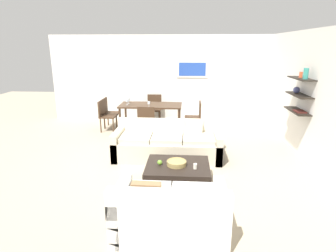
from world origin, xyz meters
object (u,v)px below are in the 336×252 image
object	(u,v)px
apple_on_coffee_table	(160,162)
wine_glass_foot	(149,103)
dining_chair_left_far	(109,111)
dining_chair_right_near	(196,115)
dining_table	(151,107)
candle_jar	(195,166)
decorative_bowl	(177,163)
coffee_table	(178,175)
sofa_beige	(168,144)
wine_glass_left_near	(127,101)
dining_chair_left_near	(105,114)
dining_chair_foot	(147,120)
wine_glass_left_far	(129,100)
dining_chair_head	(154,107)
loveseat_white	(170,212)

from	to	relation	value
apple_on_coffee_table	wine_glass_foot	world-z (taller)	wine_glass_foot
dining_chair_left_far	dining_chair_right_near	bearing A→B (deg)	-8.47
dining_chair_right_near	wine_glass_foot	distance (m)	1.35
dining_table	dining_chair_right_near	distance (m)	1.31
candle_jar	apple_on_coffee_table	size ratio (longest dim) A/B	1.05
wine_glass_foot	decorative_bowl	bearing A→B (deg)	-73.61
coffee_table	dining_chair_right_near	xyz separation A→B (m)	(0.39, 3.13, 0.31)
sofa_beige	wine_glass_left_near	size ratio (longest dim) A/B	14.15
coffee_table	wine_glass_left_near	bearing A→B (deg)	115.77
decorative_bowl	wine_glass_foot	bearing A→B (deg)	106.39
apple_on_coffee_table	dining_chair_left_near	distance (m)	3.67
decorative_bowl	dining_chair_foot	size ratio (longest dim) A/B	0.39
apple_on_coffee_table	wine_glass_left_far	world-z (taller)	wine_glass_left_far
decorative_bowl	dining_chair_left_far	xyz separation A→B (m)	(-2.16, 3.53, 0.08)
decorative_bowl	dining_chair_head	world-z (taller)	dining_chair_head
sofa_beige	dining_chair_left_far	xyz separation A→B (m)	(-1.92, 2.25, 0.21)
loveseat_white	dining_table	world-z (taller)	loveseat_white
decorative_bowl	dining_chair_left_near	bearing A→B (deg)	124.45
dining_table	dining_chair_left_near	bearing A→B (deg)	-171.53
apple_on_coffee_table	wine_glass_left_far	distance (m)	3.69
loveseat_white	dining_chair_head	distance (m)	5.53
dining_chair_foot	wine_glass_left_near	world-z (taller)	wine_glass_left_near
dining_chair_head	wine_glass_foot	xyz separation A→B (m)	(-0.00, -1.20, 0.36)
decorative_bowl	dining_chair_left_near	size ratio (longest dim) A/B	0.39
dining_table	dining_chair_right_near	bearing A→B (deg)	-8.47
coffee_table	dining_chair_head	xyz separation A→B (m)	(-0.89, 4.15, 0.31)
wine_glass_left_near	wine_glass_left_far	world-z (taller)	wine_glass_left_near
decorative_bowl	apple_on_coffee_table	xyz separation A→B (m)	(-0.29, -0.00, -0.00)
dining_chair_head	dining_chair_right_near	distance (m)	1.64
sofa_beige	dining_table	xyz separation A→B (m)	(-0.63, 2.06, 0.38)
apple_on_coffee_table	dining_chair_foot	distance (m)	2.58
dining_chair_left_near	dining_chair_foot	size ratio (longest dim) A/B	1.00
dining_chair_left_far	dining_chair_right_near	distance (m)	2.60
loveseat_white	wine_glass_foot	xyz separation A→B (m)	(-0.84, 4.26, 0.57)
coffee_table	dining_chair_foot	xyz separation A→B (m)	(-0.89, 2.49, 0.31)
decorative_bowl	apple_on_coffee_table	world-z (taller)	apple_on_coffee_table
wine_glass_left_far	loveseat_white	bearing A→B (deg)	-72.45
candle_jar	dining_chair_head	xyz separation A→B (m)	(-1.19, 4.30, 0.08)
loveseat_white	dining_chair_foot	size ratio (longest dim) A/B	1.64
dining_chair_foot	dining_chair_right_near	world-z (taller)	same
loveseat_white	candle_jar	world-z (taller)	loveseat_white
sofa_beige	wine_glass_left_far	xyz separation A→B (m)	(-1.29, 2.16, 0.57)
dining_chair_left_far	wine_glass_foot	world-z (taller)	wine_glass_foot
decorative_bowl	wine_glass_left_near	size ratio (longest dim) A/B	2.13
wine_glass_left_near	dining_chair_head	bearing A→B (deg)	54.88
decorative_bowl	coffee_table	bearing A→B (deg)	48.08
wine_glass_left_near	coffee_table	bearing A→B (deg)	-64.23
dining_table	dining_chair_head	size ratio (longest dim) A/B	2.00
dining_chair_right_near	wine_glass_foot	size ratio (longest dim) A/B	5.50
decorative_bowl	dining_chair_right_near	xyz separation A→B (m)	(0.41, 3.15, 0.08)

